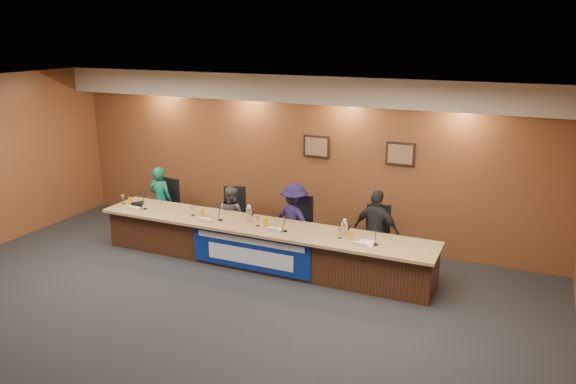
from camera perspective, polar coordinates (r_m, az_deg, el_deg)
name	(u,v)px	position (r m, az deg, el deg)	size (l,w,h in m)	color
floor	(183,327)	(8.15, -10.59, -13.33)	(10.00, 10.00, 0.00)	black
ceiling	(170,95)	(7.16, -11.92, 9.60)	(10.00, 8.00, 0.04)	silver
wall_back	(298,157)	(10.87, 1.00, 3.55)	(10.00, 0.04, 3.20)	brown
soffit	(293,88)	(10.43, 0.49, 10.53)	(10.00, 0.50, 0.50)	beige
dais_body	(261,245)	(9.85, -2.74, -5.44)	(6.00, 0.80, 0.70)	#3B1F11
dais_top	(260,226)	(9.68, -2.90, -3.47)	(6.10, 0.95, 0.05)	#987D4D
banner	(250,252)	(9.50, -3.88, -6.10)	(2.20, 0.02, 0.65)	navy
banner_text_upper	(249,241)	(9.42, -3.94, -5.00)	(2.00, 0.01, 0.10)	silver
banner_text_lower	(250,257)	(9.52, -3.91, -6.57)	(1.60, 0.01, 0.28)	silver
wall_photo_left	(317,147)	(10.65, 2.93, 4.63)	(0.52, 0.04, 0.42)	black
wall_photo_right	(400,154)	(10.19, 11.35, 3.81)	(0.52, 0.04, 0.42)	black
panelist_a	(161,200)	(11.51, -12.80, -0.82)	(0.50, 0.33, 1.38)	#0D5345
panelist_b	(231,216)	(10.68, -5.79, -2.45)	(0.56, 0.44, 1.16)	#48484D
panelist_c	(294,220)	(10.08, 0.65, -2.90)	(0.88, 0.51, 1.36)	#17113A
panelist_d	(376,231)	(9.60, 8.97, -3.92)	(0.83, 0.35, 1.42)	black
office_chair_a	(164,209)	(11.65, -12.45, -1.68)	(0.48, 0.48, 0.08)	black
office_chair_b	(234,220)	(10.79, -5.51, -2.80)	(0.48, 0.48, 0.08)	black
office_chair_c	(297,229)	(10.24, 0.88, -3.79)	(0.48, 0.48, 0.08)	black
office_chair_d	(377,242)	(9.78, 9.07, -5.00)	(0.48, 0.48, 0.08)	black
nameplate_a	(131,208)	(10.81, -15.64, -1.55)	(0.24, 0.06, 0.09)	white
microphone_a	(145,209)	(10.81, -14.31, -1.65)	(0.07, 0.07, 0.02)	black
juice_glass_a	(130,201)	(11.12, -15.73, -0.91)	(0.06, 0.06, 0.15)	orange
water_glass_a	(123,200)	(11.21, -16.42, -0.75)	(0.08, 0.08, 0.18)	silver
nameplate_b	(203,219)	(9.89, -8.66, -2.78)	(0.24, 0.06, 0.09)	white
microphone_b	(221,220)	(9.94, -6.85, -2.82)	(0.07, 0.07, 0.02)	black
juice_glass_b	(202,212)	(10.19, -8.69, -2.03)	(0.06, 0.06, 0.15)	orange
water_glass_b	(192,211)	(10.23, -9.68, -1.91)	(0.08, 0.08, 0.18)	silver
nameplate_c	(273,229)	(9.31, -1.58, -3.81)	(0.24, 0.06, 0.09)	white
microphone_c	(285,231)	(9.33, -0.28, -3.99)	(0.07, 0.07, 0.02)	black
juice_glass_c	(266,222)	(9.57, -2.27, -3.07)	(0.06, 0.06, 0.15)	orange
water_glass_c	(258,221)	(9.58, -3.12, -2.96)	(0.08, 0.08, 0.18)	silver
nameplate_d	(359,244)	(8.77, 7.24, -5.24)	(0.24, 0.06, 0.09)	white
microphone_d	(376,244)	(8.87, 8.91, -5.28)	(0.07, 0.07, 0.02)	black
juice_glass_d	(351,236)	(8.99, 6.43, -4.44)	(0.06, 0.06, 0.15)	orange
water_glass_d	(340,233)	(9.05, 5.32, -4.17)	(0.08, 0.08, 0.18)	silver
carafe_mid	(249,215)	(9.79, -3.95, -2.31)	(0.11, 0.11, 0.26)	silver
carafe_right	(345,229)	(9.17, 5.79, -3.75)	(0.12, 0.12, 0.23)	silver
speakerphone	(138,204)	(11.10, -14.97, -1.16)	(0.32, 0.32, 0.05)	black
paper_stack	(367,243)	(8.93, 7.99, -5.14)	(0.22, 0.30, 0.01)	white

